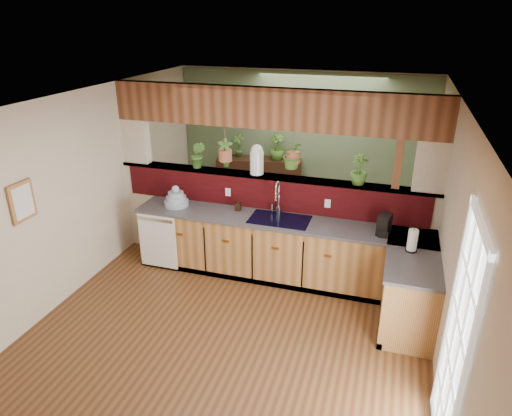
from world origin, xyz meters
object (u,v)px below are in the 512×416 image
(dish_stack, at_px, (176,199))
(faucet, at_px, (278,197))
(coffee_maker, at_px, (384,226))
(shelving_console, at_px, (259,185))
(paper_towel, at_px, (412,241))
(soap_dispenser, at_px, (238,205))
(glass_jar, at_px, (257,159))

(dish_stack, bearing_deg, faucet, 4.82)
(coffee_maker, height_order, shelving_console, coffee_maker)
(dish_stack, relative_size, paper_towel, 1.20)
(coffee_maker, bearing_deg, shelving_console, 148.65)
(paper_towel, bearing_deg, coffee_maker, 133.32)
(soap_dispenser, bearing_deg, coffee_maker, -5.01)
(shelving_console, bearing_deg, coffee_maker, -56.83)
(dish_stack, bearing_deg, soap_dispenser, 6.32)
(dish_stack, relative_size, glass_jar, 0.83)
(shelving_console, bearing_deg, soap_dispenser, -93.24)
(soap_dispenser, bearing_deg, dish_stack, -173.68)
(glass_jar, height_order, shelving_console, glass_jar)
(dish_stack, xyz_separation_m, shelving_console, (0.58, 2.25, -0.50))
(dish_stack, distance_m, glass_jar, 1.32)
(coffee_maker, bearing_deg, paper_towel, -33.45)
(coffee_maker, relative_size, shelving_console, 0.17)
(paper_towel, distance_m, glass_jar, 2.36)
(dish_stack, height_order, paper_towel, dish_stack)
(glass_jar, bearing_deg, shelving_console, 105.94)
(glass_jar, distance_m, shelving_console, 2.26)
(soap_dispenser, height_order, shelving_console, soap_dispenser)
(paper_towel, bearing_deg, faucet, 162.62)
(glass_jar, bearing_deg, faucet, -31.07)
(dish_stack, relative_size, coffee_maker, 1.34)
(glass_jar, bearing_deg, dish_stack, -162.72)
(faucet, height_order, paper_towel, faucet)
(shelving_console, bearing_deg, glass_jar, -86.32)
(faucet, height_order, shelving_console, faucet)
(faucet, distance_m, coffee_maker, 1.47)
(dish_stack, height_order, glass_jar, glass_jar)
(coffee_maker, xyz_separation_m, shelving_console, (-2.36, 2.32, -0.52))
(dish_stack, xyz_separation_m, paper_towel, (3.27, -0.43, 0.04))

